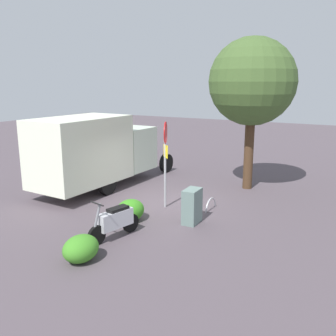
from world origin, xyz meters
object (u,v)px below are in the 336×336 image
at_px(box_truck_near, 97,149).
at_px(bike_rack_hoop, 211,209).
at_px(street_tree, 252,82).
at_px(utility_cabinet, 192,206).
at_px(motorcycle, 115,221).
at_px(stop_sign, 165,151).

distance_m(box_truck_near, bike_rack_hoop, 5.45).
height_order(street_tree, utility_cabinet, street_tree).
bearing_deg(motorcycle, utility_cabinet, 158.80).
bearing_deg(box_truck_near, motorcycle, -132.80).
xyz_separation_m(box_truck_near, stop_sign, (0.74, 3.68, 0.38)).
bearing_deg(utility_cabinet, motorcycle, -33.55).
bearing_deg(stop_sign, bike_rack_hoop, 110.04).
bearing_deg(utility_cabinet, stop_sign, -121.72).
relative_size(street_tree, utility_cabinet, 5.51).
bearing_deg(utility_cabinet, box_truck_near, -107.83).
xyz_separation_m(motorcycle, utility_cabinet, (-2.11, 1.40, 0.03)).
relative_size(stop_sign, bike_rack_hoop, 3.58).
bearing_deg(bike_rack_hoop, stop_sign, -69.96).
distance_m(stop_sign, bike_rack_hoop, 2.59).
height_order(box_truck_near, street_tree, street_tree).
height_order(stop_sign, bike_rack_hoop, stop_sign).
bearing_deg(street_tree, bike_rack_hoop, -4.98).
height_order(street_tree, bike_rack_hoop, street_tree).
bearing_deg(motorcycle, box_truck_near, -122.70).
xyz_separation_m(street_tree, bike_rack_hoop, (3.23, -0.28, -4.33)).
distance_m(box_truck_near, street_tree, 6.80).
bearing_deg(stop_sign, box_truck_near, -101.44).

